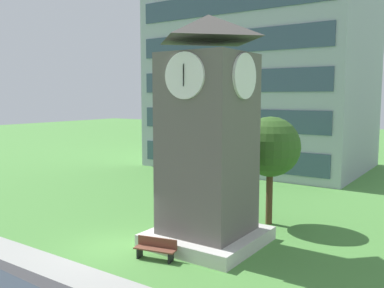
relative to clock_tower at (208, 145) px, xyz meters
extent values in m
plane|color=#4C893D|center=(-3.12, -2.98, -4.59)|extent=(160.00, 160.00, 0.00)
cube|color=#9E9E99|center=(-3.12, -5.72, -4.59)|extent=(120.00, 1.60, 0.01)
cube|color=#9EA8B2|center=(-7.56, 21.65, 8.21)|extent=(19.10, 13.47, 25.60)
cube|color=#384C60|center=(-7.56, 14.87, -2.99)|extent=(17.57, 0.10, 1.80)
cube|color=#384C60|center=(-7.56, 14.87, 0.21)|extent=(17.57, 0.10, 1.80)
cube|color=#384C60|center=(-7.56, 14.87, 3.41)|extent=(17.57, 0.10, 1.80)
cube|color=#384C60|center=(-7.56, 14.87, 6.61)|extent=(17.57, 0.10, 1.80)
cube|color=#384C60|center=(-7.56, 14.87, 9.81)|extent=(17.57, 0.10, 1.80)
cube|color=#605B56|center=(-0.01, 0.01, -0.28)|extent=(3.49, 3.49, 8.63)
cube|color=beige|center=(-0.01, 0.01, -4.29)|extent=(4.71, 4.71, 0.60)
pyramid|color=#4D4945|center=(-0.01, 0.01, 5.14)|extent=(3.84, 3.84, 1.11)
cylinder|color=white|center=(-0.01, -1.80, 3.00)|extent=(1.92, 0.12, 1.92)
cylinder|color=white|center=(1.80, 0.01, 3.00)|extent=(0.12, 1.92, 1.92)
cube|color=black|center=(-0.01, -1.87, 3.17)|extent=(0.06, 0.08, 0.58)
cube|color=black|center=(-0.01, -1.88, 3.00)|extent=(0.05, 0.06, 0.86)
cube|color=brown|center=(-0.75, -2.88, -4.14)|extent=(1.86, 0.87, 0.06)
cube|color=brown|center=(-0.80, -2.67, -3.91)|extent=(1.76, 0.45, 0.40)
cube|color=black|center=(-1.45, -3.05, -4.37)|extent=(0.18, 0.44, 0.45)
cube|color=black|center=(-0.05, -2.72, -4.37)|extent=(0.18, 0.44, 0.45)
cylinder|color=#513823|center=(1.09, 4.37, -3.07)|extent=(0.35, 0.35, 3.04)
sphere|color=#335C22|center=(1.09, 4.37, -0.45)|extent=(3.15, 3.15, 3.15)
camera|label=1|loc=(9.98, -15.75, 2.16)|focal=39.07mm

